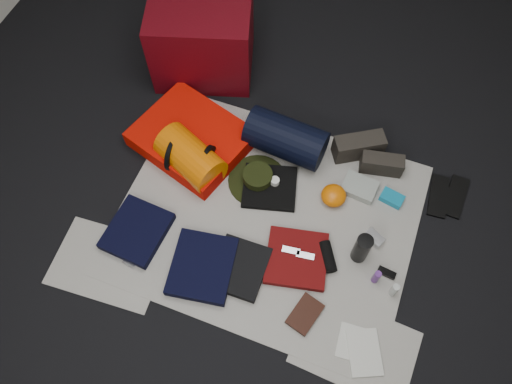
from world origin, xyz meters
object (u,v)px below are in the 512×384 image
(stuff_sack, at_px, (191,158))
(navy_duffel, at_px, (286,138))
(sleeping_pad, at_px, (192,138))
(compact_camera, at_px, (374,238))
(red_cabinet, at_px, (203,38))
(paperback_book, at_px, (305,314))
(water_bottle, at_px, (362,248))

(stuff_sack, height_order, navy_duffel, navy_duffel)
(sleeping_pad, height_order, navy_duffel, navy_duffel)
(compact_camera, bearing_deg, stuff_sack, -157.42)
(red_cabinet, distance_m, paperback_book, 1.76)
(navy_duffel, bearing_deg, sleeping_pad, -159.11)
(stuff_sack, bearing_deg, compact_camera, -3.27)
(water_bottle, bearing_deg, compact_camera, 65.98)
(water_bottle, bearing_deg, navy_duffel, 140.01)
(navy_duffel, distance_m, compact_camera, 0.75)
(red_cabinet, distance_m, sleeping_pad, 0.64)
(stuff_sack, xyz_separation_m, paperback_book, (0.89, -0.59, -0.10))
(red_cabinet, height_order, navy_duffel, red_cabinet)
(stuff_sack, relative_size, paperback_book, 2.04)
(red_cabinet, xyz_separation_m, compact_camera, (1.35, -0.81, -0.22))
(navy_duffel, relative_size, paperback_book, 2.45)
(stuff_sack, xyz_separation_m, water_bottle, (1.05, -0.18, -0.01))
(red_cabinet, xyz_separation_m, sleeping_pad, (0.17, -0.59, -0.19))
(navy_duffel, distance_m, paperback_book, 1.00)
(sleeping_pad, bearing_deg, compact_camera, -10.58)
(red_cabinet, relative_size, sleeping_pad, 0.97)
(compact_camera, bearing_deg, water_bottle, -88.17)
(stuff_sack, bearing_deg, sleeping_pad, 114.07)
(red_cabinet, distance_m, navy_duffel, 0.84)
(compact_camera, bearing_deg, sleeping_pad, -164.74)
(stuff_sack, bearing_deg, water_bottle, -9.84)
(sleeping_pad, distance_m, compact_camera, 1.20)
(water_bottle, xyz_separation_m, compact_camera, (0.05, 0.12, -0.09))
(stuff_sack, distance_m, compact_camera, 1.11)
(compact_camera, height_order, paperback_book, compact_camera)
(sleeping_pad, height_order, stuff_sack, stuff_sack)
(red_cabinet, distance_m, compact_camera, 1.59)
(stuff_sack, bearing_deg, paperback_book, -33.50)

